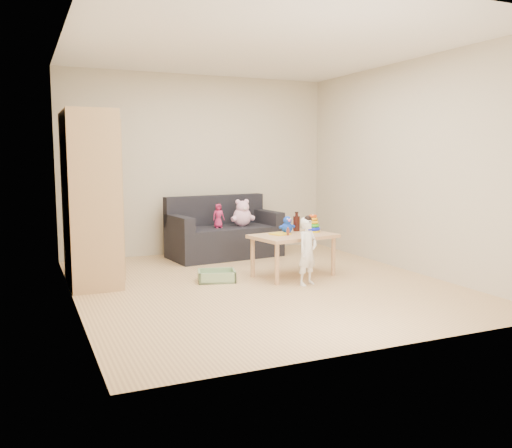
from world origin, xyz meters
name	(u,v)px	position (x,y,z in m)	size (l,w,h in m)	color
room	(261,168)	(0.00, 0.00, 1.30)	(4.50, 4.50, 4.50)	#DBB076
wardrobe	(90,199)	(-1.72, 0.83, 0.96)	(0.53, 1.07, 1.92)	tan
sofa	(225,242)	(0.21, 1.72, 0.22)	(1.55, 0.77, 0.44)	black
play_table	(293,255)	(0.52, 0.21, 0.25)	(0.96, 0.61, 0.51)	tan
storage_bin	(217,276)	(-0.41, 0.33, 0.06)	(0.42, 0.32, 0.13)	#87A87A
toddler	(308,252)	(0.46, -0.24, 0.37)	(0.27, 0.18, 0.74)	white
pink_bear	(242,215)	(0.46, 1.69, 0.60)	(0.28, 0.24, 0.32)	#FFBBDF
doll	(218,216)	(0.08, 1.63, 0.60)	(0.17, 0.11, 0.33)	#B52254
ring_stacker	(313,225)	(0.83, 0.30, 0.59)	(0.19, 0.19, 0.22)	yellow
brown_bottle	(297,223)	(0.68, 0.45, 0.61)	(0.08, 0.08, 0.24)	black
blue_plush	(287,224)	(0.50, 0.34, 0.61)	(0.17, 0.14, 0.21)	blue
wooden_figure	(288,231)	(0.42, 0.15, 0.56)	(0.04, 0.03, 0.10)	brown
yellow_book	(280,234)	(0.37, 0.27, 0.51)	(0.20, 0.20, 0.01)	yellow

